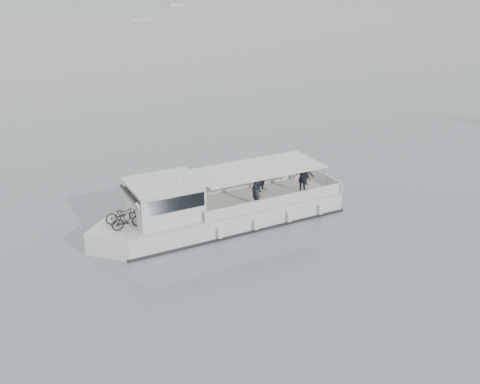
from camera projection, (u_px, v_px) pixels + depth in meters
name	position (u px, v px, depth m)	size (l,w,h in m)	color
ground	(126.00, 242.00, 25.44)	(1400.00, 1400.00, 0.00)	slate
tour_boat	(210.00, 210.00, 26.56)	(13.41, 4.12, 5.58)	silver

